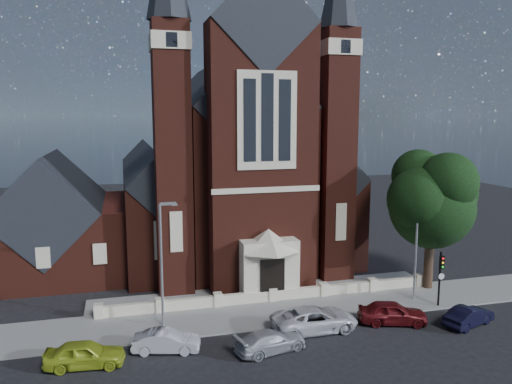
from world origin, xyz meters
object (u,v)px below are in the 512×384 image
(street_lamp_right, at_px, (418,239))
(car_silver_a, at_px, (166,341))
(car_silver_b, at_px, (271,341))
(car_dark_red, at_px, (392,313))
(church, at_px, (225,167))
(car_white_suv, at_px, (315,319))
(car_lime_van, at_px, (85,354))
(street_tree, at_px, (435,201))
(traffic_signal, at_px, (441,272))
(car_navy, at_px, (469,316))
(street_lamp_left, at_px, (163,258))
(parish_hall, at_px, (53,227))

(street_lamp_right, xyz_separation_m, car_silver_a, (-18.18, -3.31, -3.97))
(car_silver_b, distance_m, car_dark_red, 8.88)
(church, relative_size, car_dark_red, 7.98)
(street_lamp_right, distance_m, car_silver_a, 18.90)
(car_white_suv, height_order, car_dark_red, car_white_suv)
(car_lime_van, xyz_separation_m, car_silver_a, (4.36, 0.59, -0.09))
(street_tree, relative_size, car_lime_van, 2.55)
(car_silver_a, bearing_deg, car_lime_van, 111.08)
(street_lamp_right, xyz_separation_m, car_silver_b, (-12.42, -4.82, -3.98))
(traffic_signal, xyz_separation_m, car_dark_red, (-4.61, -1.61, -1.84))
(car_dark_red, xyz_separation_m, car_navy, (4.58, -1.54, -0.11))
(street_lamp_left, relative_size, street_lamp_right, 1.00)
(car_lime_van, xyz_separation_m, car_silver_b, (10.12, -0.92, -0.10))
(parish_hall, bearing_deg, church, 17.16)
(church, distance_m, car_white_suv, 23.09)
(car_lime_van, bearing_deg, church, -22.47)
(car_lime_van, bearing_deg, parish_hall, 17.33)
(parish_hall, distance_m, car_navy, 33.01)
(car_silver_a, bearing_deg, church, -6.62)
(street_tree, bearing_deg, traffic_signal, -115.95)
(street_tree, distance_m, car_silver_b, 17.49)
(parish_hall, height_order, car_white_suv, parish_hall)
(traffic_signal, bearing_deg, street_lamp_left, 175.24)
(street_lamp_left, distance_m, car_lime_van, 7.14)
(car_silver_b, height_order, car_navy, car_navy)
(traffic_signal, bearing_deg, car_dark_red, -160.72)
(car_silver_a, height_order, car_silver_b, car_silver_a)
(parish_hall, xyz_separation_m, street_lamp_left, (8.09, -14.00, 0.59))
(parish_hall, relative_size, car_silver_a, 3.20)
(traffic_signal, relative_size, car_silver_a, 1.05)
(car_navy, bearing_deg, street_lamp_left, 56.04)
(car_silver_a, xyz_separation_m, car_navy, (19.06, -1.42, 0.00))
(church, xyz_separation_m, parish_hall, (-16.00, -4.94, -4.17))
(traffic_signal, distance_m, car_silver_b, 13.86)
(car_silver_b, bearing_deg, street_lamp_left, 35.50)
(street_lamp_left, height_order, street_lamp_right, same)
(church, distance_m, car_silver_a, 24.86)
(car_white_suv, relative_size, car_dark_red, 1.25)
(car_silver_a, distance_m, car_dark_red, 14.48)
(car_silver_a, bearing_deg, car_white_suv, -74.01)
(street_lamp_right, xyz_separation_m, traffic_signal, (0.91, -1.57, -2.02))
(street_lamp_left, distance_m, car_white_suv, 10.24)
(parish_hall, height_order, street_lamp_right, parish_hall)
(parish_hall, distance_m, car_lime_van, 18.55)
(street_lamp_left, bearing_deg, parish_hall, 120.02)
(car_white_suv, distance_m, car_dark_red, 5.27)
(parish_hall, bearing_deg, car_silver_a, -65.44)
(street_tree, bearing_deg, street_lamp_right, -145.74)
(traffic_signal, xyz_separation_m, car_silver_a, (-19.09, -1.74, -1.96))
(church, height_order, parish_hall, church)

